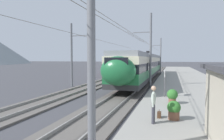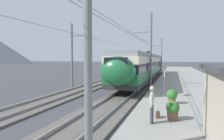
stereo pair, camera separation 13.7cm
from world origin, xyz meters
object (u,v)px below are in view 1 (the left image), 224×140
catenary_mast_west (87,29)px  catenary_mast_east (160,55)px  potted_plant_platform_edge (172,95)px  potted_plant_by_shelter (174,109)px  catenary_mast_mid (149,50)px  train_far_track (136,63)px  handbag_near_sign (169,95)px  catenary_mast_far_side (73,53)px  platform_sign (165,77)px  handbag_beside_passenger (159,115)px  passenger_walking (153,102)px  train_near_platform (145,65)px

catenary_mast_west → catenary_mast_east: (34.99, 0.01, -0.18)m
catenary_mast_west → potted_plant_platform_edge: catenary_mast_west is taller
potted_plant_by_shelter → catenary_mast_mid: bearing=12.1°
catenary_mast_west → train_far_track: bearing=8.3°
handbag_near_sign → potted_plant_platform_edge: potted_plant_platform_edge is taller
train_far_track → catenary_mast_west: 44.61m
catenary_mast_far_side → platform_sign: size_ratio=22.67×
handbag_near_sign → handbag_beside_passenger: bearing=175.9°
passenger_walking → potted_plant_by_shelter: size_ratio=1.87×
catenary_mast_east → handbag_beside_passenger: (-30.42, -1.77, -3.41)m
handbag_near_sign → platform_sign: bearing=97.4°
handbag_beside_passenger → potted_plant_platform_edge: (3.34, -0.62, 0.39)m
handbag_beside_passenger → potted_plant_by_shelter: potted_plant_by_shelter is taller
catenary_mast_mid → potted_plant_by_shelter: 12.17m
catenary_mast_west → catenary_mast_far_side: 17.10m
catenary_mast_east → passenger_walking: (-31.37, -1.57, -2.61)m
catenary_mast_west → potted_plant_by_shelter: 6.03m
passenger_walking → catenary_mast_east: bearing=2.9°
train_far_track → passenger_walking: size_ratio=20.69×
passenger_walking → handbag_near_sign: bearing=-5.2°
platform_sign → handbag_near_sign: 1.39m
catenary_mast_west → catenary_mast_mid: (15.89, -0.00, 0.13)m
passenger_walking → potted_plant_platform_edge: bearing=-10.8°
train_far_track → catenary_mast_far_side: bearing=176.1°
train_far_track → catenary_mast_west: (-44.11, -6.47, 1.80)m
catenary_mast_west → handbag_near_sign: catenary_mast_west is taller
catenary_mast_west → passenger_walking: bearing=-23.3°
catenary_mast_mid → potted_plant_by_shelter: size_ratio=50.62×
handbag_beside_passenger → potted_plant_by_shelter: bearing=-98.8°
catenary_mast_east → catenary_mast_west: bearing=-180.0°
handbag_beside_passenger → potted_plant_by_shelter: 0.77m
catenary_mast_far_side → handbag_beside_passenger: size_ratio=110.20×
catenary_mast_west → handbag_near_sign: bearing=-12.0°
handbag_beside_passenger → handbag_near_sign: 5.60m
train_near_platform → catenary_mast_east: (11.10, -1.56, 1.63)m
passenger_walking → catenary_mast_far_side: bearing=41.8°
passenger_walking → handbag_near_sign: passenger_walking is taller
catenary_mast_far_side → platform_sign: (-4.74, -10.30, -2.04)m
platform_sign → potted_plant_platform_edge: size_ratio=2.15×
handbag_near_sign → potted_plant_by_shelter: bearing=-177.1°
platform_sign → potted_plant_platform_edge: 2.46m
catenary_mast_east → passenger_walking: 31.51m
train_near_platform → catenary_mast_east: size_ratio=0.68×
catenary_mast_east → handbag_beside_passenger: size_ratio=110.20×
catenary_mast_mid → train_far_track: bearing=12.9°
train_far_track → handbag_beside_passenger: bearing=-168.2°
train_near_platform → handbag_beside_passenger: (-19.32, -3.32, -1.78)m
catenary_mast_west → platform_sign: bearing=-10.2°
handbag_beside_passenger → catenary_mast_east: bearing=3.3°
catenary_mast_far_side → platform_sign: bearing=-114.7°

